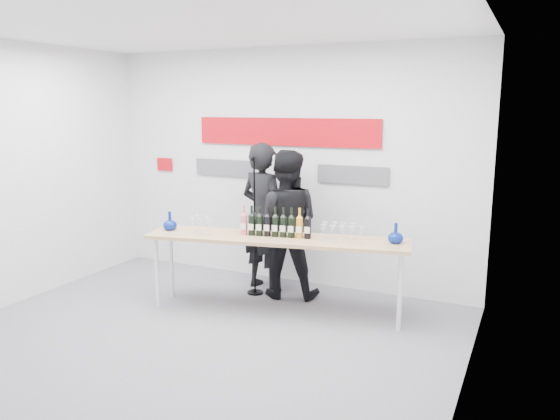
{
  "coord_description": "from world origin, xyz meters",
  "views": [
    {
      "loc": [
        2.92,
        -4.34,
        2.28
      ],
      "look_at": [
        0.4,
        0.97,
        1.15
      ],
      "focal_mm": 35.0,
      "sensor_mm": 36.0,
      "label": 1
    }
  ],
  "objects": [
    {
      "name": "glasses_right",
      "position": [
        1.09,
        1.0,
        0.96
      ],
      "size": [
        0.49,
        0.28,
        0.18
      ],
      "color": "silver",
      "rests_on": "tasting_table"
    },
    {
      "name": "presenter_right",
      "position": [
        0.25,
        1.42,
        0.89
      ],
      "size": [
        1.02,
        0.89,
        1.77
      ],
      "primitive_type": "imported",
      "rotation": [
        0.0,
        0.0,
        3.43
      ],
      "color": "black",
      "rests_on": "ground"
    },
    {
      "name": "back_wall",
      "position": [
        0.0,
        2.0,
        1.5
      ],
      "size": [
        5.0,
        0.04,
        3.0
      ],
      "primitive_type": "cube",
      "color": "silver",
      "rests_on": "ground"
    },
    {
      "name": "presenter_left",
      "position": [
        -0.1,
        1.55,
        0.92
      ],
      "size": [
        0.76,
        0.6,
        1.84
      ],
      "primitive_type": "imported",
      "rotation": [
        0.0,
        0.0,
        2.88
      ],
      "color": "black",
      "rests_on": "ground"
    },
    {
      "name": "ground",
      "position": [
        0.0,
        0.0,
        0.0
      ],
      "size": [
        5.0,
        5.0,
        0.0
      ],
      "primitive_type": "plane",
      "color": "slate",
      "rests_on": "ground"
    },
    {
      "name": "tasting_table",
      "position": [
        0.4,
        0.87,
        0.8
      ],
      "size": [
        2.94,
        1.14,
        0.87
      ],
      "rotation": [
        0.0,
        0.0,
        0.2
      ],
      "color": "tan",
      "rests_on": "ground"
    },
    {
      "name": "glasses_left",
      "position": [
        -0.45,
        0.68,
        0.96
      ],
      "size": [
        0.29,
        0.24,
        0.18
      ],
      "color": "silver",
      "rests_on": "tasting_table"
    },
    {
      "name": "mic_stand",
      "position": [
        -0.11,
        1.32,
        0.52
      ],
      "size": [
        0.2,
        0.2,
        1.69
      ],
      "rotation": [
        0.0,
        0.0,
        -0.34
      ],
      "color": "black",
      "rests_on": "ground"
    },
    {
      "name": "signage",
      "position": [
        -0.06,
        1.97,
        1.81
      ],
      "size": [
        3.38,
        0.02,
        0.79
      ],
      "color": "#BD0811",
      "rests_on": "back_wall"
    },
    {
      "name": "decanter_right",
      "position": [
        1.64,
        1.17,
        0.97
      ],
      "size": [
        0.16,
        0.16,
        0.21
      ],
      "primitive_type": null,
      "color": "navy",
      "rests_on": "tasting_table"
    },
    {
      "name": "wine_bottles",
      "position": [
        0.38,
        0.89,
        1.03
      ],
      "size": [
        0.79,
        0.23,
        0.33
      ],
      "rotation": [
        0.0,
        0.0,
        0.2
      ],
      "color": "#CC5966",
      "rests_on": "tasting_table"
    },
    {
      "name": "decanter_left",
      "position": [
        -0.86,
        0.66,
        0.97
      ],
      "size": [
        0.16,
        0.16,
        0.21
      ],
      "primitive_type": null,
      "color": "navy",
      "rests_on": "tasting_table"
    }
  ]
}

